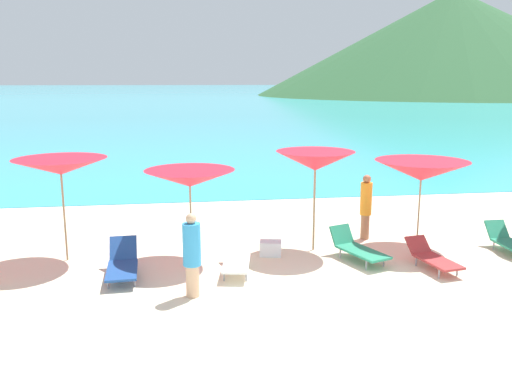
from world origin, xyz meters
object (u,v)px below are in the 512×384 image
object	(u,v)px
umbrella_2	(61,167)
lounge_chair_5	(357,248)
lounge_chair_6	(509,241)
umbrella_5	(421,171)
cooler_box	(271,248)
lounge_chair_1	(122,263)
lounge_chair_2	(237,257)
umbrella_3	(190,178)
beachgoer_0	(366,205)
lounge_chair_3	(432,257)
umbrella_4	(315,161)
beachgoer_1	(192,253)

from	to	relation	value
umbrella_2	lounge_chair_5	bearing A→B (deg)	-8.59
lounge_chair_5	lounge_chair_6	world-z (taller)	lounge_chair_5
umbrella_5	cooler_box	distance (m)	4.08
lounge_chair_1	lounge_chair_6	size ratio (longest dim) A/B	1.10
lounge_chair_1	lounge_chair_2	bearing A→B (deg)	-2.95
lounge_chair_5	cooler_box	size ratio (longest dim) A/B	3.33
umbrella_5	lounge_chair_6	size ratio (longest dim) A/B	1.58
umbrella_3	lounge_chair_2	size ratio (longest dim) A/B	1.27
umbrella_2	umbrella_3	size ratio (longest dim) A/B	1.12
umbrella_3	lounge_chair_2	bearing A→B (deg)	-42.93
lounge_chair_5	beachgoer_0	bearing A→B (deg)	44.17
umbrella_3	beachgoer_0	xyz separation A→B (m)	(4.47, 1.00, -0.99)
lounge_chair_3	umbrella_2	bearing A→B (deg)	157.56
umbrella_2	umbrella_3	xyz separation A→B (m)	(2.81, -0.39, -0.27)
umbrella_4	lounge_chair_6	world-z (taller)	umbrella_4
umbrella_5	beachgoer_1	world-z (taller)	umbrella_5
cooler_box	umbrella_5	bearing A→B (deg)	14.39
lounge_chair_1	beachgoer_0	size ratio (longest dim) A/B	0.97
umbrella_4	cooler_box	xyz separation A→B (m)	(-1.09, -0.26, -2.00)
umbrella_3	lounge_chair_2	distance (m)	2.04
lounge_chair_1	lounge_chair_3	world-z (taller)	lounge_chair_1
umbrella_5	lounge_chair_2	distance (m)	4.97
umbrella_4	cooler_box	distance (m)	2.29
umbrella_2	umbrella_5	bearing A→B (deg)	-1.30
lounge_chair_6	beachgoer_0	bearing A→B (deg)	153.37
umbrella_3	beachgoer_0	size ratio (longest dim) A/B	1.24
lounge_chair_3	umbrella_3	bearing A→B (deg)	155.19
umbrella_2	beachgoer_0	bearing A→B (deg)	4.78
umbrella_5	lounge_chair_6	xyz separation A→B (m)	(1.95, -0.74, -1.61)
umbrella_2	lounge_chair_6	world-z (taller)	umbrella_2
umbrella_3	beachgoer_0	distance (m)	4.68
umbrella_4	lounge_chair_1	xyz separation A→B (m)	(-4.38, -1.17, -1.88)
lounge_chair_3	lounge_chair_6	size ratio (longest dim) A/B	1.05
cooler_box	lounge_chair_2	bearing A→B (deg)	-122.05
lounge_chair_5	beachgoer_0	distance (m)	1.86
beachgoer_1	umbrella_4	bearing A→B (deg)	37.32
umbrella_3	beachgoer_1	size ratio (longest dim) A/B	1.28
umbrella_5	lounge_chair_5	bearing A→B (deg)	-156.31
umbrella_2	lounge_chair_5	size ratio (longest dim) A/B	1.41
lounge_chair_1	beachgoer_0	bearing A→B (deg)	14.75
umbrella_3	umbrella_5	size ratio (longest dim) A/B	0.89
lounge_chair_2	lounge_chair_3	size ratio (longest dim) A/B	1.06
beachgoer_0	umbrella_4	bearing A→B (deg)	-11.19
lounge_chair_1	lounge_chair_6	xyz separation A→B (m)	(8.94, 0.32, -0.01)
umbrella_2	lounge_chair_1	xyz separation A→B (m)	(1.35, -1.26, -1.87)
umbrella_2	umbrella_4	bearing A→B (deg)	-0.87
lounge_chair_3	lounge_chair_1	bearing A→B (deg)	165.71
umbrella_2	beachgoer_1	size ratio (longest dim) A/B	1.44
lounge_chair_3	lounge_chair_6	bearing A→B (deg)	9.01
lounge_chair_6	beachgoer_1	distance (m)	7.71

